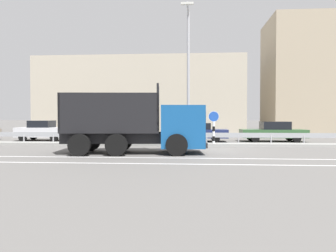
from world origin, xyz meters
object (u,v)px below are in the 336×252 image
Objects in this scene: parked_car_3 at (195,132)px; median_road_sign at (214,128)px; dump_truck at (151,128)px; parked_car_4 at (273,132)px; parked_car_1 at (43,131)px; parked_car_2 at (121,132)px; street_lamp_1 at (188,71)px.

median_road_sign is at bearing -161.39° from parked_car_3.
dump_truck is 3.31× the size of median_road_sign.
median_road_sign is 6.27m from parked_car_4.
dump_truck reaches higher than median_road_sign.
median_road_sign is at bearing 135.89° from dump_truck.
parked_car_1 reaches higher than parked_car_3.
dump_truck is 1.60× the size of parked_car_2.
parked_car_3 reaches higher than parked_car_2.
parked_car_4 is at bearing 130.80° from dump_truck.
parked_car_1 reaches higher than parked_car_4.
parked_car_1 is (-11.25, 4.07, -3.90)m from street_lamp_1.
dump_truck is 0.87× the size of street_lamp_1.
parked_car_4 is (4.66, 4.16, -0.39)m from median_road_sign.
parked_car_2 is 5.75m from parked_car_3.
parked_car_1 is (-12.84, 3.82, -0.36)m from median_road_sign.
parked_car_1 is at bearing 91.76° from parked_car_2.
median_road_sign reaches higher than parked_car_4.
dump_truck is 1.52× the size of parked_car_4.
dump_truck is at bearing -162.03° from parked_car_2.
parked_car_1 is 0.82× the size of parked_car_4.
parked_car_1 is (-9.44, 8.06, -0.48)m from dump_truck.
parked_car_3 is at bearing -101.26° from parked_car_2.
parked_car_4 is at bearing -83.43° from parked_car_3.
parked_car_4 is at bearing 35.22° from street_lamp_1.
street_lamp_1 reaches higher than parked_car_4.
dump_truck is at bearing -114.36° from street_lamp_1.
parked_car_1 is at bearing 163.44° from median_road_sign.
median_road_sign is 13.40m from parked_car_1.
street_lamp_1 is 1.75× the size of parked_car_4.
parked_car_3 is (2.27, 7.88, -0.54)m from dump_truck.
dump_truck reaches higher than parked_car_2.
street_lamp_1 reaches higher than median_road_sign.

